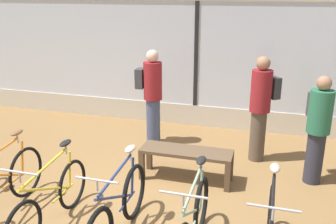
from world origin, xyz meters
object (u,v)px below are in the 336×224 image
at_px(bicycle_left, 1,187).
at_px(display_bench, 186,155).
at_px(bicycle_center_left, 51,201).
at_px(customer_by_window, 261,105).
at_px(bicycle_center, 118,211).
at_px(customer_near_rack, 152,94).
at_px(customer_mid_floor, 318,127).

height_order(bicycle_left, display_bench, bicycle_left).
height_order(bicycle_center_left, customer_by_window, customer_by_window).
relative_size(bicycle_center, display_bench, 1.24).
height_order(display_bench, customer_by_window, customer_by_window).
height_order(display_bench, customer_near_rack, customer_near_rack).
bearing_deg(bicycle_left, bicycle_center, -2.05).
distance_m(bicycle_center_left, customer_near_rack, 3.00).
xyz_separation_m(customer_near_rack, customer_mid_floor, (2.83, -0.77, -0.07)).
distance_m(display_bench, customer_mid_floor, 1.99).
relative_size(bicycle_center_left, display_bench, 1.22).
bearing_deg(bicycle_center_left, bicycle_left, 174.34).
relative_size(bicycle_left, bicycle_center, 1.02).
relative_size(bicycle_center, customer_by_window, 0.96).
bearing_deg(customer_by_window, display_bench, -133.89).
xyz_separation_m(bicycle_center, display_bench, (0.41, 1.65, 0.01)).
bearing_deg(display_bench, customer_near_rack, 127.62).
xyz_separation_m(bicycle_center_left, customer_mid_floor, (3.15, 2.15, 0.52)).
relative_size(bicycle_left, bicycle_center_left, 1.03).
xyz_separation_m(bicycle_center_left, customer_by_window, (2.29, 2.72, 0.60)).
bearing_deg(bicycle_center, display_bench, 76.15).
bearing_deg(customer_by_window, customer_mid_floor, -33.37).
bearing_deg(bicycle_left, customer_by_window, 40.62).
xyz_separation_m(customer_by_window, customer_mid_floor, (0.86, -0.56, -0.08)).
bearing_deg(customer_near_rack, display_bench, -52.38).
bearing_deg(bicycle_center, customer_near_rack, 100.93).
distance_m(customer_by_window, customer_mid_floor, 1.03).
distance_m(display_bench, customer_by_window, 1.57).
xyz_separation_m(bicycle_center, customer_near_rack, (-0.56, 2.90, 0.58)).
xyz_separation_m(display_bench, customer_mid_floor, (1.87, 0.49, 0.49)).
relative_size(bicycle_left, customer_near_rack, 0.99).
distance_m(bicycle_center_left, display_bench, 2.10).
xyz_separation_m(bicycle_left, display_bench, (2.07, 1.59, 0.00)).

